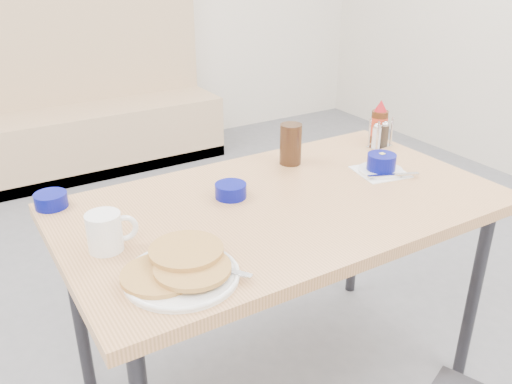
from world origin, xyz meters
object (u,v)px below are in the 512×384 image
pancake_plate (181,270)px  butter_bowl (231,191)px  dining_table (283,218)px  creamer_bowl (51,200)px  booth_bench (83,120)px  amber_tumbler (291,144)px  coffee_mug (106,231)px  syrup_bottle (379,124)px  grits_setting (381,165)px  condiment_caddy (380,137)px

pancake_plate → butter_bowl: (0.33, 0.34, 0.00)m
dining_table → pancake_plate: (-0.46, -0.22, 0.08)m
pancake_plate → creamer_bowl: pancake_plate is taller
booth_bench → amber_tumbler: size_ratio=12.57×
dining_table → pancake_plate: size_ratio=4.82×
amber_tumbler → coffee_mug: bearing=-161.8°
coffee_mug → syrup_bottle: (1.21, 0.26, 0.02)m
booth_bench → creamer_bowl: bearing=-106.3°
coffee_mug → amber_tumbler: size_ratio=0.91×
booth_bench → dining_table: size_ratio=1.36×
grits_setting → butter_bowl: 0.57m
dining_table → coffee_mug: coffee_mug is taller
pancake_plate → coffee_mug: (-0.11, 0.22, 0.03)m
amber_tumbler → booth_bench: bearing=95.0°
dining_table → coffee_mug: 0.58m
pancake_plate → syrup_bottle: 1.20m
booth_bench → creamer_bowl: (-0.64, -2.19, 0.43)m
dining_table → syrup_bottle: 0.70m
coffee_mug → creamer_bowl: bearing=101.9°
creamer_bowl → amber_tumbler: bearing=-6.0°
dining_table → amber_tumbler: amber_tumbler is taller
grits_setting → condiment_caddy: (0.18, 0.20, 0.01)m
coffee_mug → amber_tumbler: amber_tumbler is taller
pancake_plate → coffee_mug: bearing=116.7°
butter_bowl → coffee_mug: bearing=-165.7°
grits_setting → syrup_bottle: bearing=49.1°
pancake_plate → condiment_caddy: condiment_caddy is taller
booth_bench → coffee_mug: (-0.57, -2.53, 0.46)m
dining_table → pancake_plate: bearing=-153.8°
pancake_plate → amber_tumbler: (0.66, 0.48, 0.05)m
butter_bowl → amber_tumbler: 0.36m
amber_tumbler → syrup_bottle: (0.44, 0.00, 0.00)m
amber_tumbler → condiment_caddy: 0.41m
pancake_plate → condiment_caddy: bearing=22.3°
grits_setting → dining_table: bearing=-178.6°
pancake_plate → coffee_mug: 0.25m
dining_table → amber_tumbler: (0.20, 0.25, 0.14)m
coffee_mug → dining_table: bearing=0.1°
creamer_bowl → syrup_bottle: bearing=-3.8°
creamer_bowl → butter_bowl: 0.56m
butter_bowl → condiment_caddy: bearing=7.8°
grits_setting → butter_bowl: (-0.56, 0.10, -0.01)m
amber_tumbler → grits_setting: bearing=-46.9°
dining_table → grits_setting: 0.44m
booth_bench → syrup_bottle: size_ratio=10.70×
dining_table → grits_setting: size_ratio=6.78×
amber_tumbler → butter_bowl: bearing=-157.0°
grits_setting → creamer_bowl: size_ratio=2.05×
condiment_caddy → creamer_bowl: bearing=168.1°
grits_setting → creamer_bowl: (-1.07, 0.33, -0.01)m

